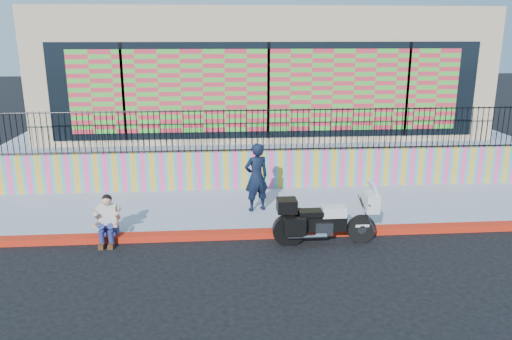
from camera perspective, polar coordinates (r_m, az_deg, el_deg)
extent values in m
plane|color=black|center=(11.56, 3.44, -7.52)|extent=(90.00, 90.00, 0.00)
cube|color=#A7190B|center=(11.53, 3.45, -7.18)|extent=(16.00, 0.30, 0.15)
cube|color=#868DA0|center=(13.06, 2.46, -4.40)|extent=(16.00, 3.00, 0.15)
cube|color=#FF4389|center=(14.39, 1.72, 0.10)|extent=(16.00, 0.20, 1.10)
cube|color=#868DA0|center=(19.34, 0.10, 3.88)|extent=(16.00, 10.00, 1.25)
cube|color=tan|center=(18.79, 0.15, 11.62)|extent=(14.00, 8.00, 4.00)
cube|color=black|center=(14.84, 1.42, 9.04)|extent=(12.60, 0.04, 2.80)
cube|color=#CD2D40|center=(14.81, 1.44, 9.02)|extent=(11.48, 0.02, 2.40)
cylinder|color=black|center=(11.34, 11.95, -6.59)|extent=(0.63, 0.13, 0.63)
cylinder|color=black|center=(11.01, 3.74, -6.97)|extent=(0.63, 0.13, 0.63)
cube|color=black|center=(11.09, 7.94, -6.02)|extent=(0.91, 0.27, 0.33)
cube|color=silver|center=(11.11, 7.68, -6.49)|extent=(0.38, 0.33, 0.29)
cube|color=silver|center=(11.03, 8.86, -4.68)|extent=(0.53, 0.31, 0.23)
cube|color=black|center=(10.93, 6.26, -4.88)|extent=(0.53, 0.33, 0.11)
cube|color=silver|center=(11.18, 12.97, -3.59)|extent=(0.29, 0.50, 0.40)
cube|color=silver|center=(11.10, 13.25, -2.09)|extent=(0.17, 0.44, 0.32)
cube|color=black|center=(10.79, 3.54, -4.07)|extent=(0.42, 0.40, 0.29)
cube|color=black|center=(10.68, 4.49, -6.49)|extent=(0.46, 0.17, 0.38)
cube|color=black|center=(11.21, 4.03, -5.40)|extent=(0.46, 0.17, 0.38)
cube|color=silver|center=(11.31, 11.97, -6.14)|extent=(0.31, 0.15, 0.06)
imported|color=black|center=(12.45, 0.04, -0.82)|extent=(0.74, 0.60, 1.74)
cube|color=navy|center=(11.72, -16.35, -6.56)|extent=(0.36, 0.28, 0.18)
cube|color=silver|center=(11.56, -16.52, -5.03)|extent=(0.38, 0.27, 0.54)
sphere|color=tan|center=(11.41, -16.70, -3.40)|extent=(0.21, 0.21, 0.21)
cube|color=#472814|center=(11.42, -17.21, -8.27)|extent=(0.11, 0.26, 0.10)
cube|color=#472814|center=(11.38, -16.22, -8.28)|extent=(0.11, 0.26, 0.10)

